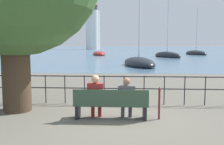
% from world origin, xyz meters
% --- Properties ---
extents(ground_plane, '(1000.00, 1000.00, 0.00)m').
position_xyz_m(ground_plane, '(0.00, 0.00, 0.00)').
color(ground_plane, '#605B51').
extents(harbor_water, '(600.00, 300.00, 0.01)m').
position_xyz_m(harbor_water, '(0.00, 161.29, 0.00)').
color(harbor_water, slate).
rests_on(harbor_water, ground_plane).
extents(park_bench, '(2.17, 0.45, 0.90)m').
position_xyz_m(park_bench, '(0.00, -0.07, 0.45)').
color(park_bench, '#334C38').
rests_on(park_bench, ground_plane).
extents(seated_person_left, '(0.46, 0.35, 1.30)m').
position_xyz_m(seated_person_left, '(-0.46, 0.01, 0.71)').
color(seated_person_left, maroon).
rests_on(seated_person_left, ground_plane).
extents(seated_person_right, '(0.49, 0.35, 1.22)m').
position_xyz_m(seated_person_right, '(0.46, 0.01, 0.67)').
color(seated_person_right, '#4C4C51').
rests_on(seated_person_right, ground_plane).
extents(promenade_railing, '(10.94, 0.04, 1.05)m').
position_xyz_m(promenade_railing, '(0.00, 1.81, 0.69)').
color(promenade_railing, black).
rests_on(promenade_railing, ground_plane).
extents(closed_umbrella, '(0.09, 0.09, 0.97)m').
position_xyz_m(closed_umbrella, '(1.40, 0.01, 0.54)').
color(closed_umbrella, maroon).
rests_on(closed_umbrella, ground_plane).
extents(sailboat_0, '(3.69, 5.84, 9.47)m').
position_xyz_m(sailboat_0, '(-5.01, 42.41, 0.28)').
color(sailboat_0, maroon).
rests_on(sailboat_0, ground_plane).
extents(sailboat_1, '(4.06, 7.26, 8.25)m').
position_xyz_m(sailboat_1, '(1.72, 18.12, 0.28)').
color(sailboat_1, black).
rests_on(sailboat_1, ground_plane).
extents(sailboat_2, '(4.41, 7.09, 9.83)m').
position_xyz_m(sailboat_2, '(14.98, 45.93, 0.30)').
color(sailboat_2, black).
rests_on(sailboat_2, ground_plane).
extents(sailboat_5, '(4.65, 7.20, 12.07)m').
position_xyz_m(sailboat_5, '(7.30, 35.08, 0.34)').
color(sailboat_5, black).
rests_on(sailboat_5, ground_plane).
extents(harbor_lighthouse, '(5.77, 5.77, 19.72)m').
position_xyz_m(harbor_lighthouse, '(-13.76, 98.60, 9.17)').
color(harbor_lighthouse, white).
rests_on(harbor_lighthouse, ground_plane).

